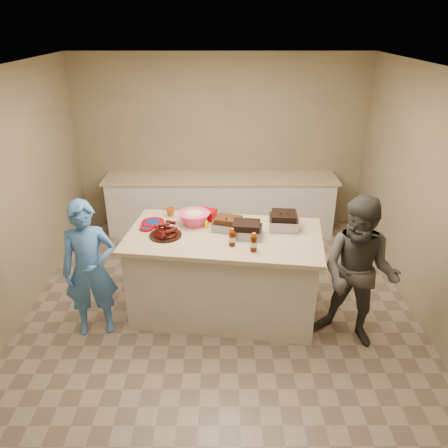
{
  "coord_description": "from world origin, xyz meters",
  "views": [
    {
      "loc": [
        0.03,
        -4.21,
        3.13
      ],
      "look_at": [
        0.05,
        0.08,
        1.1
      ],
      "focal_mm": 35.0,
      "sensor_mm": 36.0,
      "label": 1
    }
  ],
  "objects_px": {
    "guest_gray": "(349,338)",
    "island": "(224,309)",
    "coleslaw_bowl": "(195,224)",
    "roasting_pan": "(283,228)",
    "bbq_bottle_b": "(253,251)",
    "plastic_cup": "(171,216)",
    "bbq_bottle_a": "(232,245)",
    "guest_blue": "(99,328)",
    "rib_platter": "(166,236)",
    "mustard_bottle": "(206,228)"
  },
  "relations": [
    {
      "from": "guest_gray",
      "to": "guest_blue",
      "type": "bearing_deg",
      "value": -152.92
    },
    {
      "from": "rib_platter",
      "to": "guest_gray",
      "type": "xyz_separation_m",
      "value": [
        1.98,
        -0.47,
        -1.0
      ]
    },
    {
      "from": "guest_gray",
      "to": "island",
      "type": "bearing_deg",
      "value": -170.22
    },
    {
      "from": "roasting_pan",
      "to": "mustard_bottle",
      "type": "height_order",
      "value": "roasting_pan"
    },
    {
      "from": "coleslaw_bowl",
      "to": "bbq_bottle_b",
      "type": "xyz_separation_m",
      "value": [
        0.63,
        -0.63,
        0.0
      ]
    },
    {
      "from": "rib_platter",
      "to": "plastic_cup",
      "type": "distance_m",
      "value": 0.53
    },
    {
      "from": "island",
      "to": "coleslaw_bowl",
      "type": "distance_m",
      "value": 1.08
    },
    {
      "from": "roasting_pan",
      "to": "bbq_bottle_b",
      "type": "relative_size",
      "value": 1.55
    },
    {
      "from": "guest_blue",
      "to": "rib_platter",
      "type": "bearing_deg",
      "value": 10.0
    },
    {
      "from": "island",
      "to": "bbq_bottle_a",
      "type": "height_order",
      "value": "bbq_bottle_a"
    },
    {
      "from": "roasting_pan",
      "to": "mustard_bottle",
      "type": "bearing_deg",
      "value": -174.36
    },
    {
      "from": "coleslaw_bowl",
      "to": "bbq_bottle_a",
      "type": "distance_m",
      "value": 0.66
    },
    {
      "from": "guest_blue",
      "to": "guest_gray",
      "type": "bearing_deg",
      "value": -15.34
    },
    {
      "from": "bbq_bottle_b",
      "to": "bbq_bottle_a",
      "type": "bearing_deg",
      "value": 150.9
    },
    {
      "from": "island",
      "to": "plastic_cup",
      "type": "height_order",
      "value": "plastic_cup"
    },
    {
      "from": "bbq_bottle_b",
      "to": "plastic_cup",
      "type": "bearing_deg",
      "value": 137.03
    },
    {
      "from": "roasting_pan",
      "to": "bbq_bottle_b",
      "type": "distance_m",
      "value": 0.65
    },
    {
      "from": "roasting_pan",
      "to": "coleslaw_bowl",
      "type": "bearing_deg",
      "value": 179.76
    },
    {
      "from": "roasting_pan",
      "to": "plastic_cup",
      "type": "relative_size",
      "value": 3.01
    },
    {
      "from": "roasting_pan",
      "to": "island",
      "type": "bearing_deg",
      "value": -161.26
    },
    {
      "from": "bbq_bottle_b",
      "to": "rib_platter",
      "type": "bearing_deg",
      "value": 159.92
    },
    {
      "from": "roasting_pan",
      "to": "bbq_bottle_a",
      "type": "xyz_separation_m",
      "value": [
        -0.58,
        -0.42,
        0.0
      ]
    },
    {
      "from": "bbq_bottle_a",
      "to": "mustard_bottle",
      "type": "bearing_deg",
      "value": 124.21
    },
    {
      "from": "roasting_pan",
      "to": "rib_platter",
      "type": "bearing_deg",
      "value": -166.06
    },
    {
      "from": "rib_platter",
      "to": "bbq_bottle_a",
      "type": "distance_m",
      "value": 0.75
    },
    {
      "from": "guest_gray",
      "to": "coleslaw_bowl",
      "type": "bearing_deg",
      "value": -173.93
    },
    {
      "from": "plastic_cup",
      "to": "guest_blue",
      "type": "height_order",
      "value": "plastic_cup"
    },
    {
      "from": "rib_platter",
      "to": "guest_gray",
      "type": "distance_m",
      "value": 2.27
    },
    {
      "from": "mustard_bottle",
      "to": "rib_platter",
      "type": "bearing_deg",
      "value": -156.26
    },
    {
      "from": "mustard_bottle",
      "to": "plastic_cup",
      "type": "xyz_separation_m",
      "value": [
        -0.44,
        0.34,
        0.0
      ]
    },
    {
      "from": "mustard_bottle",
      "to": "coleslaw_bowl",
      "type": "bearing_deg",
      "value": 143.79
    },
    {
      "from": "coleslaw_bowl",
      "to": "guest_blue",
      "type": "xyz_separation_m",
      "value": [
        -1.06,
        -0.6,
        -1.0
      ]
    },
    {
      "from": "roasting_pan",
      "to": "bbq_bottle_b",
      "type": "height_order",
      "value": "bbq_bottle_b"
    },
    {
      "from": "bbq_bottle_a",
      "to": "guest_gray",
      "type": "xyz_separation_m",
      "value": [
        1.27,
        -0.25,
        -1.0
      ]
    },
    {
      "from": "rib_platter",
      "to": "roasting_pan",
      "type": "bearing_deg",
      "value": 8.59
    },
    {
      "from": "bbq_bottle_a",
      "to": "plastic_cup",
      "type": "height_order",
      "value": "bbq_bottle_a"
    },
    {
      "from": "coleslaw_bowl",
      "to": "bbq_bottle_a",
      "type": "bearing_deg",
      "value": -50.77
    },
    {
      "from": "roasting_pan",
      "to": "bbq_bottle_a",
      "type": "relative_size",
      "value": 1.61
    },
    {
      "from": "mustard_bottle",
      "to": "guest_gray",
      "type": "xyz_separation_m",
      "value": [
        1.55,
        -0.66,
        -1.0
      ]
    },
    {
      "from": "plastic_cup",
      "to": "guest_gray",
      "type": "relative_size",
      "value": 0.06
    },
    {
      "from": "rib_platter",
      "to": "plastic_cup",
      "type": "relative_size",
      "value": 3.37
    },
    {
      "from": "island",
      "to": "roasting_pan",
      "type": "bearing_deg",
      "value": 21.21
    },
    {
      "from": "rib_platter",
      "to": "roasting_pan",
      "type": "relative_size",
      "value": 1.12
    },
    {
      "from": "island",
      "to": "guest_blue",
      "type": "xyz_separation_m",
      "value": [
        -1.4,
        -0.35,
        0.0
      ]
    },
    {
      "from": "mustard_bottle",
      "to": "guest_gray",
      "type": "relative_size",
      "value": 0.07
    },
    {
      "from": "bbq_bottle_b",
      "to": "mustard_bottle",
      "type": "xyz_separation_m",
      "value": [
        -0.49,
        0.53,
        0.0
      ]
    },
    {
      "from": "island",
      "to": "roasting_pan",
      "type": "relative_size",
      "value": 6.7
    },
    {
      "from": "island",
      "to": "bbq_bottle_a",
      "type": "bearing_deg",
      "value": -64.35
    },
    {
      "from": "rib_platter",
      "to": "mustard_bottle",
      "type": "distance_m",
      "value": 0.47
    },
    {
      "from": "guest_gray",
      "to": "bbq_bottle_b",
      "type": "bearing_deg",
      "value": -156.76
    }
  ]
}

